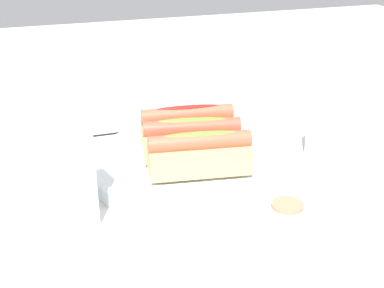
# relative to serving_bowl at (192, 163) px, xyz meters

# --- Properties ---
(ground_plane) EXTENTS (2.40, 2.40, 0.00)m
(ground_plane) POSITION_rel_serving_bowl_xyz_m (-0.01, -0.01, -0.02)
(ground_plane) COLOR beige
(serving_bowl) EXTENTS (0.32, 0.32, 0.03)m
(serving_bowl) POSITION_rel_serving_bowl_xyz_m (0.00, 0.00, 0.00)
(serving_bowl) COLOR silver
(serving_bowl) RESTS_ON ground_plane
(hotdog_front) EXTENTS (0.15, 0.07, 0.06)m
(hotdog_front) POSITION_rel_serving_bowl_xyz_m (-0.01, -0.05, 0.04)
(hotdog_front) COLOR tan
(hotdog_front) RESTS_ON serving_bowl
(hotdog_back) EXTENTS (0.16, 0.08, 0.06)m
(hotdog_back) POSITION_rel_serving_bowl_xyz_m (0.00, 0.00, 0.04)
(hotdog_back) COLOR #DBB270
(hotdog_back) RESTS_ON serving_bowl
(hotdog_side) EXTENTS (0.16, 0.07, 0.06)m
(hotdog_side) POSITION_rel_serving_bowl_xyz_m (0.01, 0.05, 0.04)
(hotdog_side) COLOR #DBB270
(hotdog_side) RESTS_ON serving_bowl
(water_glass) EXTENTS (0.07, 0.07, 0.09)m
(water_glass) POSITION_rel_serving_bowl_xyz_m (-0.23, 0.01, 0.02)
(water_glass) COLOR white
(water_glass) RESTS_ON ground_plane
(paper_towel_roll) EXTENTS (0.11, 0.11, 0.13)m
(paper_towel_roll) POSITION_rel_serving_bowl_xyz_m (0.01, 0.33, 0.05)
(paper_towel_roll) COLOR white
(paper_towel_roll) RESTS_ON ground_plane
(napkin_box) EXTENTS (0.12, 0.07, 0.15)m
(napkin_box) POSITION_rel_serving_bowl_xyz_m (0.22, 0.10, 0.06)
(napkin_box) COLOR white
(napkin_box) RESTS_ON ground_plane
(chopstick_near) EXTENTS (0.22, 0.01, 0.01)m
(chopstick_near) POSITION_rel_serving_bowl_xyz_m (0.02, -0.19, -0.01)
(chopstick_near) COLOR black
(chopstick_near) RESTS_ON ground_plane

